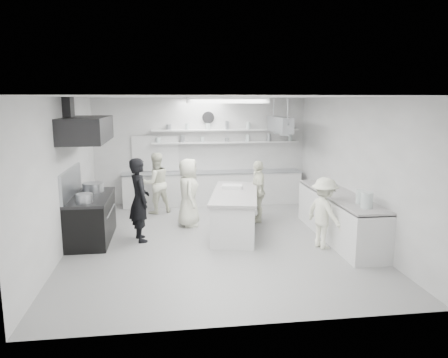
{
  "coord_description": "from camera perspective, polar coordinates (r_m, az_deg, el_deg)",
  "views": [
    {
      "loc": [
        -0.98,
        -8.6,
        2.95
      ],
      "look_at": [
        0.27,
        0.6,
        1.21
      ],
      "focal_mm": 34.14,
      "sensor_mm": 36.0,
      "label": 1
    }
  ],
  "objects": [
    {
      "name": "wall_right",
      "position": [
        9.59,
        16.92,
        1.44
      ],
      "size": [
        0.04,
        7.0,
        3.0
      ],
      "primitive_type": "cube",
      "color": "silver",
      "rests_on": "floor"
    },
    {
      "name": "ceiling",
      "position": [
        8.66,
        -1.24,
        11.0
      ],
      "size": [
        6.0,
        7.0,
        0.02
      ],
      "primitive_type": "cube",
      "color": "white",
      "rests_on": "wall_back"
    },
    {
      "name": "bowl_island_a",
      "position": [
        10.03,
        1.12,
        -1.14
      ],
      "size": [
        0.34,
        0.34,
        0.06
      ],
      "primitive_type": "imported",
      "rotation": [
        0.0,
        0.0,
        0.37
      ],
      "color": "#A7ACB2",
      "rests_on": "prep_island"
    },
    {
      "name": "floor",
      "position": [
        9.15,
        -1.16,
        -8.27
      ],
      "size": [
        6.0,
        7.0,
        0.02
      ],
      "primitive_type": "cube",
      "color": "#979797",
      "rests_on": "ground"
    },
    {
      "name": "light_fixture_front",
      "position": [
        6.87,
        0.48,
        10.53
      ],
      "size": [
        1.3,
        0.25,
        0.1
      ],
      "primitive_type": "cube",
      "color": "silver",
      "rests_on": "ceiling"
    },
    {
      "name": "wall_clock",
      "position": [
        12.13,
        -2.14,
        8.23
      ],
      "size": [
        0.32,
        0.05,
        0.32
      ],
      "primitive_type": "cylinder",
      "rotation": [
        1.57,
        0.0,
        0.0
      ],
      "color": "white",
      "rests_on": "wall_back"
    },
    {
      "name": "prep_island",
      "position": [
        9.57,
        1.46,
        -4.62
      ],
      "size": [
        1.35,
        2.51,
        0.88
      ],
      "primitive_type": "cube",
      "rotation": [
        0.0,
        0.0,
        -0.21
      ],
      "color": "silver",
      "rests_on": "floor"
    },
    {
      "name": "exhaust_hood",
      "position": [
        9.17,
        -17.99,
        6.34
      ],
      "size": [
        0.85,
        2.0,
        0.5
      ],
      "primitive_type": "cube",
      "color": "#252527",
      "rests_on": "wall_left"
    },
    {
      "name": "cook_back",
      "position": [
        11.26,
        -9.12,
        -0.55
      ],
      "size": [
        0.95,
        0.85,
        1.6
      ],
      "primitive_type": "imported",
      "rotation": [
        0.0,
        0.0,
        -2.75
      ],
      "color": "white",
      "rests_on": "floor"
    },
    {
      "name": "light_fixture_rear",
      "position": [
        10.45,
        -2.37,
        10.54
      ],
      "size": [
        1.3,
        0.25,
        0.1
      ],
      "primitive_type": "cube",
      "color": "silver",
      "rests_on": "ceiling"
    },
    {
      "name": "right_counter",
      "position": [
        9.48,
        15.15,
        -4.94
      ],
      "size": [
        0.74,
        3.3,
        0.94
      ],
      "primitive_type": "cube",
      "color": "silver",
      "rests_on": "floor"
    },
    {
      "name": "wall_left",
      "position": [
        8.96,
        -20.64,
        0.6
      ],
      "size": [
        0.04,
        7.0,
        3.0
      ],
      "primitive_type": "cube",
      "color": "silver",
      "rests_on": "floor"
    },
    {
      "name": "pass_through_window",
      "position": [
        12.18,
        -9.17,
        3.39
      ],
      "size": [
        1.3,
        0.04,
        1.0
      ],
      "primitive_type": "cube",
      "color": "black",
      "rests_on": "wall_back"
    },
    {
      "name": "bowl_island_b",
      "position": [
        9.71,
        2.58,
        -1.57
      ],
      "size": [
        0.19,
        0.19,
        0.06
      ],
      "primitive_type": "imported",
      "rotation": [
        0.0,
        0.0,
        0.1
      ],
      "color": "silver",
      "rests_on": "prep_island"
    },
    {
      "name": "stove",
      "position": [
        9.48,
        -17.33,
        -5.17
      ],
      "size": [
        0.8,
        1.8,
        0.9
      ],
      "primitive_type": "cube",
      "color": "black",
      "rests_on": "floor"
    },
    {
      "name": "cook_island_right",
      "position": [
        10.4,
        4.58,
        -1.63
      ],
      "size": [
        0.45,
        0.91,
        1.5
      ],
      "primitive_type": "imported",
      "rotation": [
        0.0,
        0.0,
        -1.67
      ],
      "color": "white",
      "rests_on": "floor"
    },
    {
      "name": "shelf_upper",
      "position": [
        12.12,
        0.28,
        6.58
      ],
      "size": [
        4.2,
        0.26,
        0.04
      ],
      "primitive_type": "cube",
      "color": "silver",
      "rests_on": "wall_back"
    },
    {
      "name": "back_counter",
      "position": [
        12.13,
        -1.49,
        -1.25
      ],
      "size": [
        5.0,
        0.6,
        0.92
      ],
      "primitive_type": "cube",
      "color": "silver",
      "rests_on": "floor"
    },
    {
      "name": "shelf_lower",
      "position": [
        12.15,
        0.28,
        4.93
      ],
      "size": [
        4.2,
        0.26,
        0.04
      ],
      "primitive_type": "cube",
      "color": "silver",
      "rests_on": "wall_back"
    },
    {
      "name": "cook_stove",
      "position": [
        9.09,
        -11.26,
        -2.75
      ],
      "size": [
        0.59,
        0.74,
        1.77
      ],
      "primitive_type": "imported",
      "rotation": [
        0.0,
        0.0,
        1.87
      ],
      "color": "black",
      "rests_on": "floor"
    },
    {
      "name": "cook_island_left",
      "position": [
        10.02,
        -4.79,
        -1.81
      ],
      "size": [
        0.53,
        0.8,
        1.6
      ],
      "primitive_type": "imported",
      "rotation": [
        0.0,
        0.0,
        1.6
      ],
      "color": "white",
      "rests_on": "floor"
    },
    {
      "name": "pot_rack",
      "position": [
        11.42,
        7.5,
        7.25
      ],
      "size": [
        0.3,
        1.6,
        0.4
      ],
      "primitive_type": "cube",
      "color": "#A7ACB2",
      "rests_on": "ceiling"
    },
    {
      "name": "wall_back",
      "position": [
        12.23,
        -3.06,
        3.77
      ],
      "size": [
        6.0,
        0.04,
        3.0
      ],
      "primitive_type": "cube",
      "color": "silver",
      "rests_on": "floor"
    },
    {
      "name": "bowl_right",
      "position": [
        10.13,
        14.17,
        -1.01
      ],
      "size": [
        0.23,
        0.23,
        0.05
      ],
      "primitive_type": "imported",
      "rotation": [
        0.0,
        0.0,
        0.09
      ],
      "color": "silver",
      "rests_on": "right_counter"
    },
    {
      "name": "stove_pot",
      "position": [
        9.76,
        -17.11,
        -1.2
      ],
      "size": [
        0.46,
        0.46,
        0.25
      ],
      "primitive_type": "cylinder",
      "color": "#A7ACB2",
      "rests_on": "stove"
    },
    {
      "name": "wall_front",
      "position": [
        5.39,
        3.03,
        -4.99
      ],
      "size": [
        6.0,
        0.04,
        3.0
      ],
      "primitive_type": "cube",
      "color": "silver",
      "rests_on": "floor"
    },
    {
      "name": "cook_right",
      "position": [
        8.75,
        13.27,
        -4.46
      ],
      "size": [
        0.83,
        1.06,
        1.44
      ],
      "primitive_type": "imported",
      "rotation": [
        0.0,
        0.0,
        1.93
      ],
      "color": "white",
      "rests_on": "floor"
    }
  ]
}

